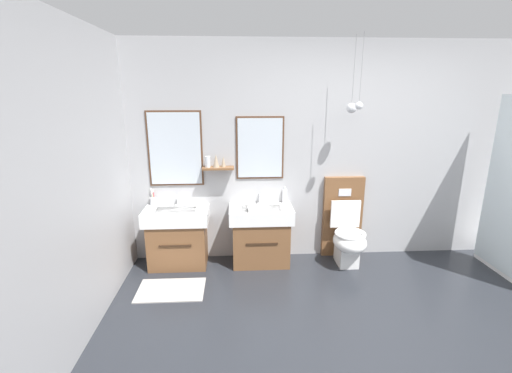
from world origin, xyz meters
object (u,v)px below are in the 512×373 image
at_px(toothbrush_cup, 153,201).
at_px(folded_hand_towel, 258,209).
at_px(vanity_sink_left, 178,236).
at_px(vanity_sink_right, 261,234).
at_px(toilet, 346,232).
at_px(soap_dispenser, 285,196).

xyz_separation_m(toothbrush_cup, folded_hand_towel, (1.21, -0.27, -0.03)).
xyz_separation_m(vanity_sink_left, vanity_sink_right, (0.96, 0.00, 0.00)).
bearing_deg(toilet, soap_dispenser, 166.55).
distance_m(toilet, soap_dispenser, 0.84).
relative_size(vanity_sink_right, toilet, 0.73).
distance_m(vanity_sink_right, toilet, 1.01).
height_order(toothbrush_cup, soap_dispenser, toothbrush_cup).
distance_m(toothbrush_cup, folded_hand_towel, 1.24).
relative_size(soap_dispenser, folded_hand_towel, 0.90).
bearing_deg(toilet, toothbrush_cup, 175.92).
distance_m(toilet, folded_hand_towel, 1.11).
bearing_deg(vanity_sink_right, toothbrush_cup, 173.43).
xyz_separation_m(vanity_sink_left, toilet, (1.97, -0.02, 0.01)).
xyz_separation_m(toothbrush_cup, soap_dispenser, (1.54, 0.01, 0.03)).
bearing_deg(toilet, folded_hand_towel, -174.28).
relative_size(vanity_sink_left, toilet, 0.73).
relative_size(toothbrush_cup, folded_hand_towel, 0.95).
bearing_deg(toothbrush_cup, folded_hand_towel, -12.42).
relative_size(vanity_sink_left, soap_dispenser, 3.70).
height_order(toilet, toothbrush_cup, toilet).
distance_m(vanity_sink_right, folded_hand_towel, 0.37).
xyz_separation_m(vanity_sink_left, folded_hand_towel, (0.92, -0.12, 0.35)).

